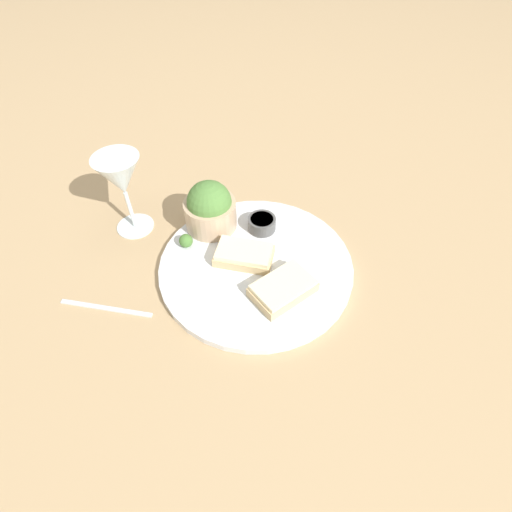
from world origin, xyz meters
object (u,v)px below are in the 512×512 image
(sauce_ramekin, at_px, (262,223))
(cheese_toast_near, at_px, (283,288))
(salad_bowl, at_px, (210,208))
(wine_glass, at_px, (121,179))
(cheese_toast_far, at_px, (244,255))
(fork, at_px, (106,308))

(sauce_ramekin, xyz_separation_m, cheese_toast_near, (0.02, -0.16, -0.00))
(salad_bowl, relative_size, wine_glass, 0.61)
(cheese_toast_near, xyz_separation_m, wine_glass, (-0.27, 0.20, 0.09))
(cheese_toast_near, relative_size, wine_glass, 0.76)
(cheese_toast_far, bearing_deg, fork, -162.93)
(sauce_ramekin, xyz_separation_m, wine_glass, (-0.25, 0.05, 0.09))
(salad_bowl, distance_m, sauce_ramekin, 0.10)
(cheese_toast_near, distance_m, wine_glass, 0.35)
(sauce_ramekin, relative_size, cheese_toast_near, 0.44)
(cheese_toast_near, xyz_separation_m, fork, (-0.30, 0.01, -0.02))
(cheese_toast_near, bearing_deg, sauce_ramekin, 96.20)
(cheese_toast_near, bearing_deg, wine_glass, 142.46)
(salad_bowl, height_order, wine_glass, wine_glass)
(sauce_ramekin, distance_m, wine_glass, 0.27)
(sauce_ramekin, relative_size, cheese_toast_far, 0.46)
(cheese_toast_far, height_order, fork, cheese_toast_far)
(salad_bowl, distance_m, wine_glass, 0.17)
(sauce_ramekin, bearing_deg, cheese_toast_far, -117.94)
(sauce_ramekin, xyz_separation_m, fork, (-0.28, -0.15, -0.03))
(cheese_toast_near, relative_size, cheese_toast_far, 1.07)
(cheese_toast_far, bearing_deg, salad_bowl, 119.72)
(cheese_toast_near, height_order, wine_glass, wine_glass)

